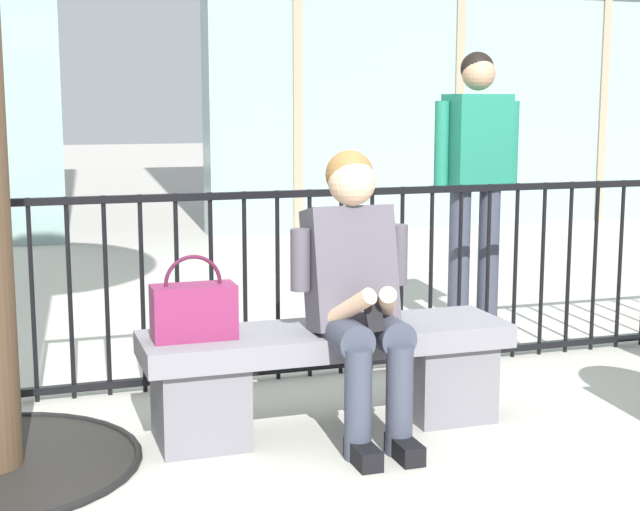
% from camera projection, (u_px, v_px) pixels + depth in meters
% --- Properties ---
extents(ground_plane, '(60.00, 60.00, 0.00)m').
position_uv_depth(ground_plane, '(327.00, 428.00, 4.11)').
color(ground_plane, '#B2ADA3').
extents(stone_bench, '(1.60, 0.44, 0.45)m').
position_uv_depth(stone_bench, '(327.00, 368.00, 4.07)').
color(stone_bench, slate).
rests_on(stone_bench, ground).
extents(seated_person_with_phone, '(0.52, 0.66, 1.21)m').
position_uv_depth(seated_person_with_phone, '(357.00, 286.00, 3.92)').
color(seated_person_with_phone, '#383D4C').
rests_on(seated_person_with_phone, ground).
extents(handbag_on_bench, '(0.34, 0.15, 0.35)m').
position_uv_depth(handbag_on_bench, '(194.00, 310.00, 3.83)').
color(handbag_on_bench, '#7A234C').
rests_on(handbag_on_bench, stone_bench).
extents(bystander_at_railing, '(0.55, 0.28, 1.71)m').
position_uv_depth(bystander_at_railing, '(476.00, 171.00, 5.68)').
color(bystander_at_railing, '#383D4C').
rests_on(bystander_at_railing, ground).
extents(plaza_railing, '(7.52, 0.04, 0.98)m').
position_uv_depth(plaza_railing, '(278.00, 285.00, 4.77)').
color(plaza_railing, black).
rests_on(plaza_railing, ground).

